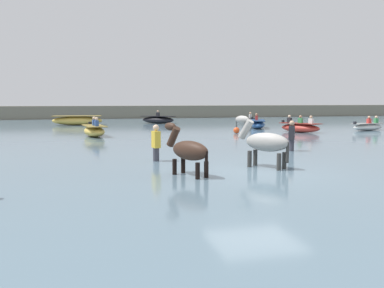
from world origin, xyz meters
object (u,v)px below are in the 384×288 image
Objects in this scene: boat_near_port at (300,127)px; person_wading_close at (156,148)px; boat_mid_channel at (249,121)px; channel_buoy at (236,130)px; horse_trailing_grey at (265,144)px; horse_lead_dark_bay at (188,152)px; boat_far_offshore at (258,124)px; boat_distant_east at (77,120)px; person_spectator_far at (292,140)px; boat_near_starboard at (94,131)px; boat_distant_west at (158,120)px; boat_far_inshore at (368,127)px.

person_wading_close is at bearing -136.95° from boat_near_port.
channel_buoy is at bearing -116.55° from boat_mid_channel.
person_wading_close is (-2.86, 2.08, -0.29)m from horse_trailing_grey.
horse_lead_dark_bay is at bearing -81.97° from person_wading_close.
person_wading_close is (-10.51, -9.81, 0.12)m from boat_near_port.
boat_far_offshore reaches higher than boat_near_port.
boat_near_port reaches higher than boat_distant_east.
boat_mid_channel is at bearing 73.59° from person_spectator_far.
person_spectator_far is (-3.93, -12.51, 0.13)m from boat_far_offshore.
horse_lead_dark_bay is 0.64× the size of boat_near_starboard.
boat_mid_channel reaches higher than channel_buoy.
boat_near_starboard is (1.11, -10.73, -0.06)m from boat_distant_east.
boat_near_starboard is (-12.28, 0.11, 0.01)m from boat_near_port.
person_spectator_far is at bearing 39.09° from horse_lead_dark_bay.
boat_distant_west is at bearing 80.33° from person_wading_close.
person_wading_close reaches higher than boat_distant_west.
boat_far_offshore is 4.96m from channel_buoy.
person_wading_close reaches higher than boat_mid_channel.
horse_lead_dark_bay is 0.66× the size of boat_mid_channel.
person_wading_close is at bearing -166.01° from person_spectator_far.
boat_near_port is 14.38m from person_wading_close.
person_spectator_far is (2.67, 3.45, -0.29)m from horse_trailing_grey.
horse_lead_dark_bay is 2.15× the size of channel_buoy.
person_spectator_far is 1.00× the size of person_wading_close.
boat_far_offshore is 1.12× the size of boat_near_starboard.
horse_lead_dark_bay is 0.93× the size of horse_trailing_grey.
boat_far_inshore is at bearing -31.54° from boat_far_offshore.
boat_near_starboard is (-2.17, 12.72, -0.31)m from horse_lead_dark_bay.
horse_lead_dark_bay is at bearing -97.67° from boat_distant_west.
boat_near_starboard is at bearing 111.10° from horse_trailing_grey.
person_spectator_far is at bearing -49.53° from boat_near_starboard.
boat_far_offshore is 13.12m from person_spectator_far.
person_spectator_far is at bearing -107.45° from boat_far_offshore.
boat_far_inshore is 3.05× the size of channel_buoy.
boat_far_inshore is at bearing 0.73° from boat_near_starboard.
horse_trailing_grey reaches higher than horse_lead_dark_bay.
boat_near_starboard is 17.33m from boat_far_inshore.
boat_near_starboard reaches higher than boat_near_port.
boat_mid_channel is at bearing 69.33° from horse_trailing_grey.
channel_buoy is (-4.08, 0.15, -0.11)m from boat_near_port.
boat_distant_west is at bearing 7.51° from boat_distant_east.
horse_lead_dark_bay is 22.96m from boat_mid_channel.
boat_distant_west is 21.84m from person_wading_close.
person_wading_close is (-0.39, 2.79, -0.20)m from horse_lead_dark_bay.
person_spectator_far is (8.40, -19.29, 0.05)m from boat_distant_east.
boat_mid_channel is at bearing 64.21° from horse_lead_dark_bay.
channel_buoy is (8.20, 0.04, -0.12)m from boat_near_starboard.
boat_far_offshore is 1.07× the size of boat_distant_west.
boat_mid_channel is 1.67× the size of person_spectator_far.
boat_far_offshore is at bearing 148.46° from boat_far_inshore.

